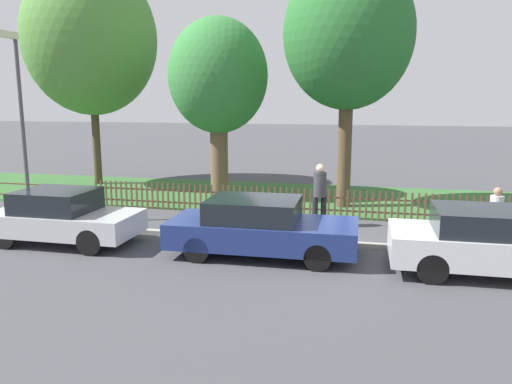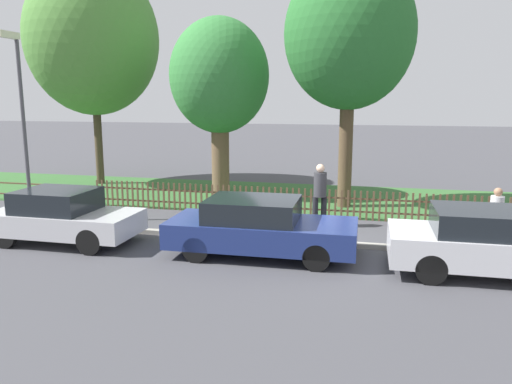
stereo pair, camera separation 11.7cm
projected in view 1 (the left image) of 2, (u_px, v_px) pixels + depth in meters
name	position (u px, v px, depth m)	size (l,w,h in m)	color
ground_plane	(299.00, 245.00, 12.54)	(120.00, 120.00, 0.00)	#424247
kerb_stone	(300.00, 241.00, 12.62)	(33.04, 0.20, 0.12)	#9E998E
grass_strip	(322.00, 199.00, 18.30)	(33.04, 6.00, 0.01)	#33602D
park_fence	(313.00, 203.00, 15.35)	(33.04, 0.05, 0.90)	brown
parked_car_silver_hatchback	(62.00, 216.00, 12.58)	(3.74, 1.73, 1.36)	#BCBCC1
parked_car_black_saloon	(260.00, 227.00, 11.57)	(4.37, 1.87, 1.35)	navy
parked_car_navy_estate	(492.00, 242.00, 10.28)	(4.23, 1.86, 1.39)	silver
covered_motorcycle	(236.00, 210.00, 13.71)	(1.88, 0.70, 0.97)	black
tree_nearest_kerb	(90.00, 39.00, 20.47)	(5.41, 5.41, 9.15)	#473828
tree_behind_motorcycle	(218.00, 78.00, 18.25)	(3.65, 3.65, 6.55)	brown
tree_mid_park	(348.00, 35.00, 15.99)	(4.19, 4.19, 8.07)	brown
pedestrian_near_fence	(320.00, 191.00, 14.16)	(0.48, 0.48, 1.81)	black
pedestrian_by_lamp	(496.00, 215.00, 11.98)	(0.40, 0.40, 1.54)	black
street_lamp	(18.00, 105.00, 14.16)	(0.20, 0.79, 5.43)	#47474C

